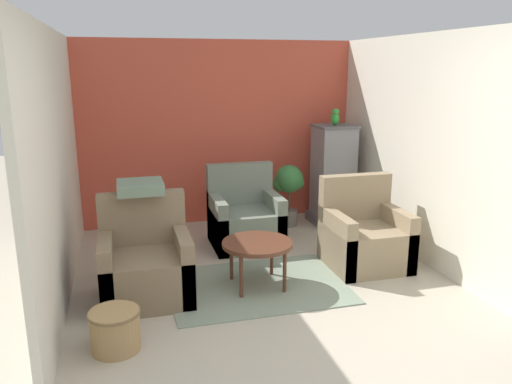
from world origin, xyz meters
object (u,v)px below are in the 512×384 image
at_px(wicker_basket, 115,329).
at_px(birdcage, 333,176).
at_px(coffee_table, 257,246).
at_px(parrot, 335,117).
at_px(potted_plant, 289,186).
at_px(armchair_left, 146,266).
at_px(armchair_right, 364,238).
at_px(armchair_middle, 245,220).

bearing_deg(wicker_basket, birdcage, 41.33).
xyz_separation_m(coffee_table, parrot, (1.51, 1.70, 1.01)).
bearing_deg(potted_plant, coffee_table, -117.65).
relative_size(potted_plant, wicker_basket, 2.15).
height_order(armchair_left, potted_plant, armchair_left).
distance_m(armchair_left, potted_plant, 2.57).
height_order(armchair_right, potted_plant, armchair_right).
relative_size(birdcage, wicker_basket, 3.46).
xyz_separation_m(parrot, potted_plant, (-0.61, 0.02, -0.87)).
bearing_deg(armchair_right, wicker_basket, -158.45).
height_order(armchair_middle, wicker_basket, armchair_middle).
relative_size(armchair_left, parrot, 4.23).
bearing_deg(birdcage, armchair_right, -100.68).
bearing_deg(birdcage, potted_plant, 178.30).
relative_size(armchair_right, armchair_middle, 1.00).
distance_m(birdcage, wicker_basket, 3.80).
bearing_deg(armchair_left, birdcage, 32.99).
distance_m(armchair_left, birdcage, 3.06).
relative_size(armchair_middle, wicker_basket, 2.45).
bearing_deg(armchair_middle, wicker_basket, -127.12).
relative_size(armchair_left, birdcage, 0.71).
relative_size(coffee_table, potted_plant, 0.81).
bearing_deg(coffee_table, parrot, 48.35).
xyz_separation_m(birdcage, potted_plant, (-0.61, 0.02, -0.09)).
distance_m(parrot, potted_plant, 1.07).
bearing_deg(coffee_table, armchair_left, 177.64).
height_order(coffee_table, potted_plant, potted_plant).
relative_size(coffee_table, armchair_middle, 0.72).
height_order(coffee_table, wicker_basket, coffee_table).
bearing_deg(armchair_middle, parrot, 21.34).
bearing_deg(armchair_middle, potted_plant, 36.61).
bearing_deg(parrot, potted_plant, 178.47).
bearing_deg(birdcage, armchair_middle, -158.72).
bearing_deg(wicker_basket, coffee_table, 30.92).
xyz_separation_m(armchair_right, birdcage, (0.28, 1.48, 0.34)).
bearing_deg(birdcage, parrot, 90.00).
relative_size(armchair_middle, potted_plant, 1.14).
bearing_deg(armchair_left, coffee_table, -2.36).
xyz_separation_m(armchair_left, potted_plant, (1.94, 1.67, 0.24)).
bearing_deg(parrot, birdcage, -90.00).
xyz_separation_m(armchair_right, potted_plant, (-0.33, 1.50, 0.24)).
height_order(parrot, wicker_basket, parrot).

